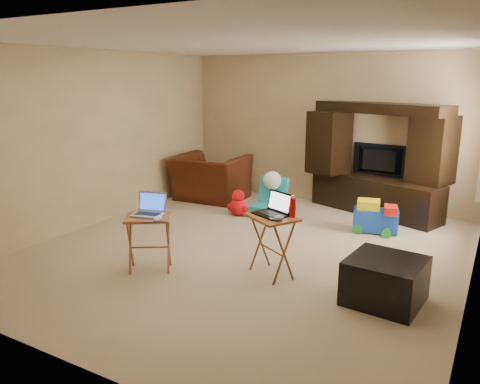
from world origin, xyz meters
The scene contains 19 objects.
floor centered at (0.00, 0.00, 0.00)m, with size 5.50×5.50×0.00m, color tan.
ceiling centered at (0.00, 0.00, 2.50)m, with size 5.50×5.50×0.00m, color silver.
wall_back centered at (0.00, 2.75, 1.25)m, with size 5.00×5.00×0.00m, color tan.
wall_front centered at (0.00, -2.75, 1.25)m, with size 5.00×5.00×0.00m, color tan.
wall_left centered at (-2.50, 0.00, 1.25)m, with size 5.50×5.50×0.00m, color tan.
entertainment_center centered at (0.95, 2.45, 0.87)m, with size 2.12×0.53×1.74m, color black.
television centered at (0.95, 2.56, 0.83)m, with size 0.88×0.12×0.51m, color black.
recliner centered at (-1.78, 1.89, 0.39)m, with size 1.19×1.04×0.78m, color #491C0F.
child_rocker centered at (-0.45, 1.47, 0.30)m, with size 0.46×0.52×0.61m, color teal, non-canonical shape.
plush_toy centered at (-0.87, 1.27, 0.21)m, with size 0.38×0.31×0.42m, color red, non-canonical shape.
push_toy centered at (1.21, 1.51, 0.23)m, with size 0.61×0.44×0.46m, color blue, non-canonical shape.
ottoman centered at (1.80, -0.55, 0.22)m, with size 0.68×0.68×0.44m, color black.
tray_table_left centered at (-0.67, -1.07, 0.31)m, with size 0.48×0.39×0.63m, color #9A5125.
tray_table_right centered at (0.58, -0.52, 0.34)m, with size 0.52×0.42×0.68m, color #9F6026.
laptop_left centered at (-0.70, -1.04, 0.75)m, with size 0.33×0.27×0.24m, color #AEAEB2.
laptop_right centered at (0.54, -0.50, 0.80)m, with size 0.35×0.29×0.24m, color black.
mouse_left centered at (-0.48, -1.14, 0.66)m, with size 0.08×0.13×0.05m, color silver.
mouse_right centered at (0.71, -0.64, 0.70)m, with size 0.09×0.14×0.06m, color #3F3E43.
water_bottle centered at (0.78, -0.44, 0.78)m, with size 0.07×0.07×0.21m, color red.
Camera 1 is at (2.63, -4.85, 2.12)m, focal length 35.00 mm.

